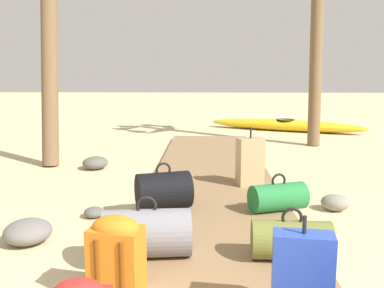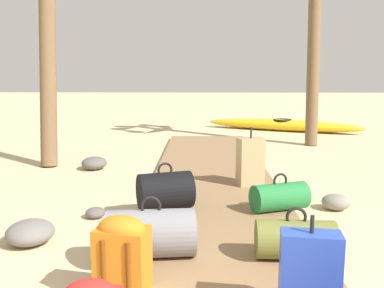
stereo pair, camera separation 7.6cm
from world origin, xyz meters
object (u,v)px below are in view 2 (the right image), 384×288
object	(u,v)px
duffel_bag_black	(165,191)
duffel_bag_olive	(295,239)
suitcase_tan	(250,162)
backpack_orange	(122,252)
duffel_bag_green	(280,197)
kayak	(282,125)
suitcase_blue	(310,276)
duffel_bag_grey	(151,233)

from	to	relation	value
duffel_bag_black	duffel_bag_olive	xyz separation A→B (m)	(1.11, -1.22, -0.04)
duffel_bag_black	suitcase_tan	bearing A→B (deg)	44.51
backpack_orange	duffel_bag_green	bearing A→B (deg)	51.77
suitcase_tan	kayak	size ratio (longest dim) A/B	0.19
suitcase_tan	suitcase_blue	bearing A→B (deg)	-90.24
suitcase_blue	backpack_orange	world-z (taller)	suitcase_blue
duffel_bag_green	duffel_bag_grey	size ratio (longest dim) A/B	0.89
suitcase_blue	duffel_bag_black	distance (m)	2.28
duffel_bag_olive	duffel_bag_grey	size ratio (longest dim) A/B	0.85
suitcase_tan	duffel_bag_grey	bearing A→B (deg)	-115.14
suitcase_blue	duffel_bag_grey	distance (m)	1.33
suitcase_blue	kayak	xyz separation A→B (m)	(1.56, 8.96, -0.19)
duffel_bag_black	backpack_orange	distance (m)	1.75
backpack_orange	kayak	world-z (taller)	backpack_orange
duffel_bag_green	duffel_bag_grey	xyz separation A→B (m)	(-1.22, -1.17, 0.04)
duffel_bag_grey	kayak	world-z (taller)	duffel_bag_grey
suitcase_tan	backpack_orange	xyz separation A→B (m)	(-1.16, -2.74, -0.04)
suitcase_blue	kayak	size ratio (longest dim) A/B	0.16
suitcase_blue	duffel_bag_green	xyz separation A→B (m)	(0.20, 2.02, -0.12)
duffel_bag_green	backpack_orange	size ratio (longest dim) A/B	1.25
duffel_bag_black	backpack_orange	bearing A→B (deg)	-94.58
duffel_bag_black	suitcase_blue	bearing A→B (deg)	-63.79
duffel_bag_olive	backpack_orange	size ratio (longest dim) A/B	1.19
suitcase_tan	duffel_bag_green	bearing A→B (deg)	-79.47
suitcase_blue	duffel_bag_grey	size ratio (longest dim) A/B	0.87
duffel_bag_grey	kayak	size ratio (longest dim) A/B	0.18
duffel_bag_olive	backpack_orange	distance (m)	1.36
suitcase_tan	duffel_bag_green	distance (m)	1.06
suitcase_tan	duffel_bag_black	distance (m)	1.43
duffel_bag_black	duffel_bag_green	bearing A→B (deg)	-1.28
suitcase_tan	suitcase_blue	world-z (taller)	suitcase_tan
kayak	duffel_bag_olive	bearing A→B (deg)	-100.14
duffel_bag_green	backpack_orange	distance (m)	2.18
duffel_bag_olive	duffel_bag_grey	bearing A→B (deg)	179.06
duffel_bag_black	duffel_bag_grey	world-z (taller)	duffel_bag_black
duffel_bag_green	duffel_bag_grey	world-z (taller)	duffel_bag_grey
kayak	duffel_bag_black	bearing A→B (deg)	-110.35
duffel_bag_green	kayak	size ratio (longest dim) A/B	0.16
suitcase_blue	duffel_bag_black	world-z (taller)	suitcase_blue
backpack_orange	duffel_bag_grey	bearing A→B (deg)	76.85
suitcase_blue	duffel_bag_grey	xyz separation A→B (m)	(-1.02, 0.85, -0.08)
duffel_bag_black	backpack_orange	xyz separation A→B (m)	(-0.14, -1.74, 0.07)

